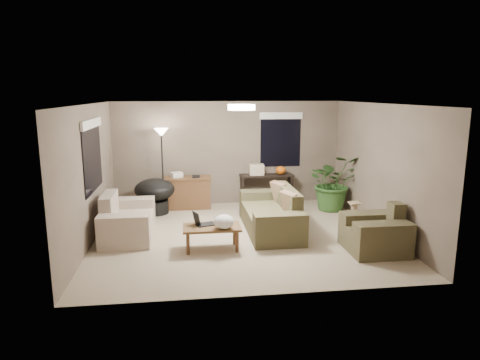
{
  "coord_description": "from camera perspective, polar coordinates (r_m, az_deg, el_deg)",
  "views": [
    {
      "loc": [
        -1.03,
        -7.79,
        2.7
      ],
      "look_at": [
        0.0,
        0.2,
        1.05
      ],
      "focal_mm": 32.0,
      "sensor_mm": 36.0,
      "label": 1
    }
  ],
  "objects": [
    {
      "name": "throw_pillows",
      "position": [
        8.53,
        6.02,
        -2.4
      ],
      "size": [
        0.38,
        1.4,
        0.47
      ],
      "color": "#8C7251",
      "rests_on": "main_sofa"
    },
    {
      "name": "plastic_bag",
      "position": [
        7.33,
        -2.15,
        -5.59
      ],
      "size": [
        0.35,
        0.31,
        0.24
      ],
      "primitive_type": "ellipsoid",
      "rotation": [
        0.0,
        0.0,
        0.01
      ],
      "color": "white",
      "rests_on": "coffee_table"
    },
    {
      "name": "desk",
      "position": [
        10.21,
        -6.97,
        -1.66
      ],
      "size": [
        1.1,
        0.5,
        0.75
      ],
      "color": "brown",
      "rests_on": "ground"
    },
    {
      "name": "cat_scratching_post",
      "position": [
        9.12,
        14.94,
        -4.64
      ],
      "size": [
        0.32,
        0.32,
        0.5
      ],
      "color": "tan",
      "rests_on": "ground"
    },
    {
      "name": "papasan_chair",
      "position": [
        9.86,
        -11.3,
        -1.75
      ],
      "size": [
        1.03,
        1.03,
        0.8
      ],
      "color": "black",
      "rests_on": "ground"
    },
    {
      "name": "room_shell",
      "position": [
        8.0,
        0.18,
        1.12
      ],
      "size": [
        5.5,
        5.5,
        5.5
      ],
      "color": "tan",
      "rests_on": "ground"
    },
    {
      "name": "houseplant",
      "position": [
        10.2,
        12.31,
        -1.07
      ],
      "size": [
        1.19,
        1.32,
        1.03
      ],
      "primitive_type": "imported",
      "color": "#2D5923",
      "rests_on": "ground"
    },
    {
      "name": "desk_papers",
      "position": [
        10.11,
        -7.92,
        0.64
      ],
      "size": [
        0.7,
        0.3,
        0.12
      ],
      "color": "silver",
      "rests_on": "desk"
    },
    {
      "name": "pumpkin",
      "position": [
        10.45,
        5.45,
        1.32
      ],
      "size": [
        0.25,
        0.25,
        0.2
      ],
      "primitive_type": "ellipsoid",
      "rotation": [
        0.0,
        0.0,
        -0.05
      ],
      "color": "orange",
      "rests_on": "console_table"
    },
    {
      "name": "coffee_table",
      "position": [
        7.51,
        -3.77,
        -6.63
      ],
      "size": [
        1.0,
        0.55,
        0.42
      ],
      "color": "brown",
      "rests_on": "ground"
    },
    {
      "name": "loveseat",
      "position": [
        8.44,
        -14.9,
        -5.37
      ],
      "size": [
        0.9,
        1.6,
        0.85
      ],
      "color": "beige",
      "rests_on": "ground"
    },
    {
      "name": "armchair",
      "position": [
        7.81,
        17.62,
        -6.92
      ],
      "size": [
        0.95,
        1.0,
        0.85
      ],
      "color": "brown",
      "rests_on": "ground"
    },
    {
      "name": "floor_lamp",
      "position": [
        9.9,
        -10.41,
        4.99
      ],
      "size": [
        0.32,
        0.32,
        1.91
      ],
      "color": "black",
      "rests_on": "ground"
    },
    {
      "name": "cardboard_box",
      "position": [
        10.33,
        2.2,
        1.41
      ],
      "size": [
        0.35,
        0.26,
        0.26
      ],
      "primitive_type": "cube",
      "rotation": [
        0.0,
        0.0,
        -0.02
      ],
      "color": "beige",
      "rests_on": "console_table"
    },
    {
      "name": "ceiling_fixture",
      "position": [
        7.87,
        0.19,
        9.67
      ],
      "size": [
        0.5,
        0.5,
        0.1
      ],
      "primitive_type": "cylinder",
      "color": "white",
      "rests_on": "room_shell"
    },
    {
      "name": "window_left",
      "position": [
        8.32,
        -19.12,
        4.61
      ],
      "size": [
        0.05,
        1.56,
        1.33
      ],
      "color": "black",
      "rests_on": "room_shell"
    },
    {
      "name": "main_sofa",
      "position": [
        8.57,
        4.31,
        -4.76
      ],
      "size": [
        0.95,
        2.2,
        0.85
      ],
      "color": "brown",
      "rests_on": "ground"
    },
    {
      "name": "laptop",
      "position": [
        7.56,
        -5.11,
        -5.56
      ],
      "size": [
        0.42,
        0.32,
        0.24
      ],
      "color": "black",
      "rests_on": "coffee_table"
    },
    {
      "name": "console_table",
      "position": [
        10.46,
        3.54,
        -0.94
      ],
      "size": [
        1.3,
        0.4,
        0.75
      ],
      "color": "black",
      "rests_on": "ground"
    },
    {
      "name": "window_back",
      "position": [
        10.57,
        5.46,
        6.57
      ],
      "size": [
        1.06,
        0.05,
        1.33
      ],
      "color": "black",
      "rests_on": "room_shell"
    }
  ]
}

